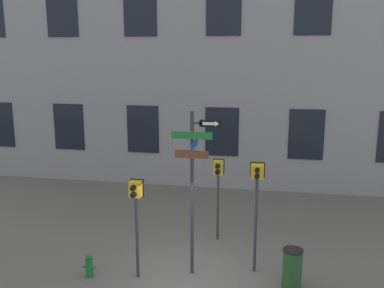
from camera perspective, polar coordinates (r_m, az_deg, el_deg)
The scene contains 8 objects.
ground_plane at distance 11.46m, azimuth -0.75°, elevation -17.85°, with size 60.00×60.00×0.00m, color #595651.
building_facade at distance 18.00m, azimuth 4.36°, elevation 17.42°, with size 24.00×0.63×14.78m.
street_sign_pole at distance 10.80m, azimuth 0.27°, elevation -4.51°, with size 1.26×0.98×4.32m.
pedestrian_signal_left at distance 10.90m, azimuth -7.49°, elevation -7.77°, with size 0.35×0.40×2.61m.
pedestrian_signal_right at distance 11.12m, azimuth 8.63°, elevation -5.91°, with size 0.38×0.40×2.97m.
pedestrian_signal_across at distance 13.01m, azimuth 3.51°, elevation -4.56°, with size 0.34×0.40×2.55m.
fire_hydrant at distance 11.81m, azimuth -13.55°, elevation -15.52°, with size 0.35×0.19×0.64m.
trash_bin at distance 11.23m, azimuth 13.21°, elevation -15.88°, with size 0.50×0.50×1.02m.
Camera 1 is at (1.91, -9.73, 5.73)m, focal length 40.00 mm.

